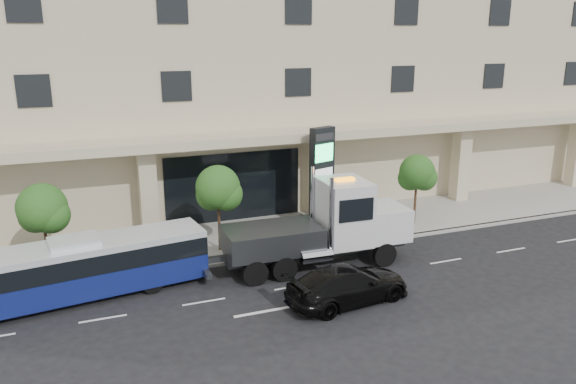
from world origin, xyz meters
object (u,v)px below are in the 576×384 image
object	(u,v)px
city_bus	(77,268)
black_sedan	(348,284)
signage_pylon	(322,178)
tow_truck	(326,227)

from	to	relation	value
city_bus	black_sedan	distance (m)	11.22
black_sedan	signage_pylon	distance (m)	8.90
signage_pylon	city_bus	bearing A→B (deg)	179.15
tow_truck	black_sedan	bearing A→B (deg)	-99.58
tow_truck	signage_pylon	xyz separation A→B (m)	(1.73, 4.35, 1.17)
black_sedan	signage_pylon	size ratio (longest dim) A/B	0.93
city_bus	tow_truck	world-z (taller)	tow_truck
tow_truck	city_bus	bearing A→B (deg)	179.78
city_bus	signage_pylon	bearing A→B (deg)	9.49
black_sedan	signage_pylon	world-z (taller)	signage_pylon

